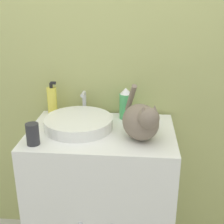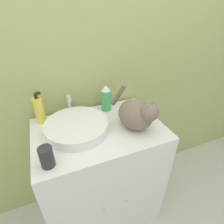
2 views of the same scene
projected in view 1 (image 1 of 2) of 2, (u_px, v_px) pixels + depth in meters
wall_back at (107, 52)px, 1.83m from camera, size 6.00×0.05×2.50m
vanity_cabinet at (102, 199)px, 1.84m from camera, size 0.79×0.55×0.88m
sink_basin at (78, 123)px, 1.70m from camera, size 0.37×0.37×0.06m
faucet at (84, 105)px, 1.87m from camera, size 0.14×0.08×0.15m
cat at (141, 121)px, 1.55m from camera, size 0.25×0.34×0.26m
soap_bottle at (52, 101)px, 1.85m from camera, size 0.06×0.06×0.21m
spray_bottle at (126, 104)px, 1.81m from camera, size 0.07×0.07×0.19m
cup at (33, 134)px, 1.51m from camera, size 0.06×0.06×0.11m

